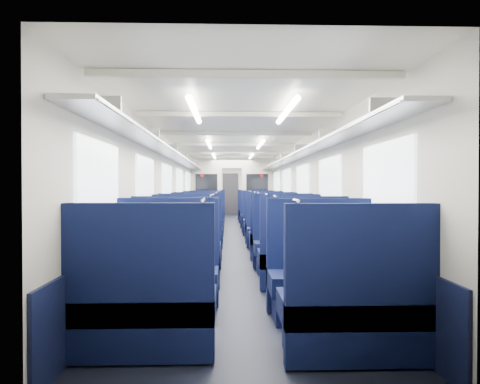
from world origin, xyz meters
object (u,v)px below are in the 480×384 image
Objects in this scene: seat_2 at (165,277)px; seat_23 at (252,211)px; seat_8 at (191,239)px; seat_1 at (354,311)px; seat_16 at (204,220)px; seat_5 at (302,259)px; seat_13 at (269,227)px; seat_7 at (289,247)px; seat_17 at (261,219)px; seat_11 at (273,232)px; seat_15 at (264,223)px; seat_6 at (185,248)px; bulkhead at (232,190)px; seat_3 at (323,280)px; seat_21 at (254,213)px; end_door at (231,194)px; seat_0 at (144,308)px; seat_10 at (196,233)px; seat_20 at (209,213)px; seat_14 at (202,223)px; seat_18 at (206,217)px; seat_12 at (199,227)px; seat_9 at (280,238)px; seat_19 at (258,217)px; seat_4 at (177,259)px; seat_22 at (210,211)px.

seat_23 is (1.66, 12.22, 0.00)m from seat_2.
seat_1 is at bearing -70.00° from seat_8.
seat_16 is at bearing 90.00° from seat_2.
seat_13 is (0.00, 4.49, 0.00)m from seat_5.
seat_17 is (0.00, 5.70, 0.00)m from seat_7.
seat_11 is 1.00× the size of seat_15.
seat_6 and seat_17 have the same top height.
seat_3 is (0.83, -10.37, -0.84)m from bulkhead.
end_door is at bearing 99.94° from seat_21.
seat_8 and seat_13 have the same top height.
seat_0 and seat_10 have the same top height.
seat_20 is (-1.66, 10.18, 0.00)m from seat_5.
seat_6 is 4.58m from seat_14.
seat_10 is 1.00× the size of seat_14.
seat_7 is (1.66, 0.09, 0.00)m from seat_6.
seat_18 is (-0.83, -6.90, -0.61)m from end_door.
seat_15 is at bearing 78.29° from seat_0.
seat_1 is at bearing -82.46° from seat_20.
seat_2 is 1.00× the size of seat_14.
seat_13 is 1.00× the size of seat_23.
seat_12 is 1.00× the size of seat_23.
seat_1 is at bearing -76.40° from seat_12.
seat_6 is 6.92m from seat_18.
seat_6 is 2.06m from seat_9.
seat_14 is 1.00× the size of seat_16.
seat_5 is 10.16m from seat_21.
seat_23 is (0.00, 6.67, 0.00)m from seat_13.
seat_11 is at bearing -32.07° from seat_12.
seat_21 is (1.66, 2.17, 0.00)m from seat_18.
seat_16 is at bearing 146.91° from seat_15.
seat_8 is 1.00× the size of seat_10.
seat_18 is (0.00, 2.34, 0.00)m from seat_14.
seat_15 and seat_19 have the same top height.
seat_17 is at bearing 76.30° from seat_4.
seat_7 is at bearing -90.00° from seat_17.
seat_16 is 1.66m from seat_17.
seat_3 is 2.88m from seat_6.
seat_2 is 1.00× the size of seat_10.
seat_9 is 1.00× the size of seat_15.
seat_22 is at bearing 90.00° from seat_16.
seat_17 is (0.83, -8.03, -0.61)m from end_door.
seat_23 is at bearing 62.30° from seat_18.
seat_7 is 1.00× the size of seat_9.
seat_6 is (0.00, 3.31, 0.00)m from seat_0.
seat_18 is (0.00, 1.14, 0.00)m from seat_16.
end_door is 6.98m from seat_18.
seat_6 and seat_10 have the same top height.
seat_11 is at bearing -90.00° from seat_23.
seat_1 is 5.82m from seat_11.
bulkhead reaches higher than seat_12.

